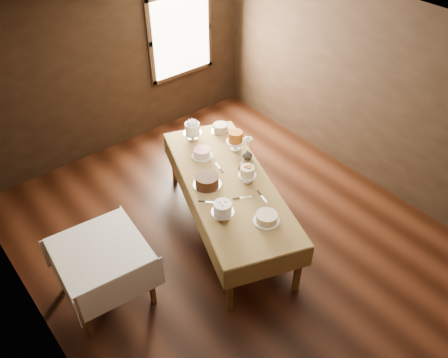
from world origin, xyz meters
TOP-DOWN VIEW (x-y plane):
  - floor at (0.00, 0.00)m, footprint 5.00×6.00m
  - ceiling at (0.00, 0.00)m, footprint 5.00×6.00m
  - wall_back at (0.00, 3.00)m, footprint 5.00×0.02m
  - wall_left at (-2.50, 0.00)m, footprint 0.02×6.00m
  - wall_right at (2.50, 0.00)m, footprint 0.02×6.00m
  - window at (1.30, 2.94)m, footprint 1.10×0.05m
  - display_table at (0.09, 0.22)m, footprint 1.90×2.90m
  - side_table at (-1.73, 0.25)m, footprint 1.05×1.05m
  - cake_meringue at (0.31, 1.30)m, footprint 0.25×0.25m
  - cake_speckled at (0.73, 1.19)m, footprint 0.27×0.27m
  - cake_lattice at (0.16, 0.88)m, footprint 0.29×0.29m
  - cake_caramel at (0.62, 0.72)m, footprint 0.27×0.27m
  - cake_chocolate at (-0.15, 0.35)m, footprint 0.42×0.42m
  - cake_flowers at (0.29, 0.09)m, footprint 0.25×0.25m
  - cake_swirl at (-0.38, -0.25)m, footprint 0.30×0.30m
  - cake_cream at (-0.01, -0.61)m, footprint 0.34×0.34m
  - cake_server_a at (0.07, -0.14)m, footprint 0.22×0.13m
  - cake_server_b at (0.23, -0.30)m, footprint 0.08×0.24m
  - cake_server_c at (0.19, 0.58)m, footprint 0.08×0.24m
  - cake_server_d at (0.50, 0.43)m, footprint 0.21×0.16m
  - cake_server_e at (-0.32, 0.06)m, footprint 0.18×0.19m
  - flower_vase at (0.61, 0.44)m, footprint 0.18×0.18m
  - flower_bouquet at (0.61, 0.44)m, footprint 0.14×0.14m

SIDE VIEW (x-z plane):
  - floor at x=0.00m, z-range -0.01..0.01m
  - side_table at x=-1.73m, z-range 0.31..1.13m
  - display_table at x=0.09m, z-range 0.36..1.19m
  - cake_server_a at x=0.07m, z-range 0.84..0.84m
  - cake_server_b at x=0.23m, z-range 0.84..0.84m
  - cake_server_c at x=0.19m, z-range 0.84..0.84m
  - cake_server_d at x=0.50m, z-range 0.84..0.84m
  - cake_server_e at x=-0.32m, z-range 0.84..0.84m
  - cake_cream at x=-0.01m, z-range 0.83..0.94m
  - cake_lattice at x=0.16m, z-range 0.83..0.94m
  - cake_speckled at x=0.73m, z-range 0.83..0.96m
  - cake_chocolate at x=-0.15m, z-range 0.83..0.97m
  - flower_vase at x=0.61m, z-range 0.84..0.98m
  - cake_flowers at x=0.29m, z-range 0.82..1.06m
  - cake_swirl at x=-0.38m, z-range 0.82..1.07m
  - cake_meringue at x=0.31m, z-range 0.82..1.09m
  - cake_caramel at x=0.62m, z-range 0.82..1.12m
  - flower_bouquet at x=0.61m, z-range 1.00..1.20m
  - wall_back at x=0.00m, z-range 0.00..2.80m
  - wall_left at x=-2.50m, z-range 0.00..2.80m
  - wall_right at x=2.50m, z-range 0.00..2.80m
  - window at x=1.30m, z-range 0.95..2.25m
  - ceiling at x=0.00m, z-range 2.79..2.80m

